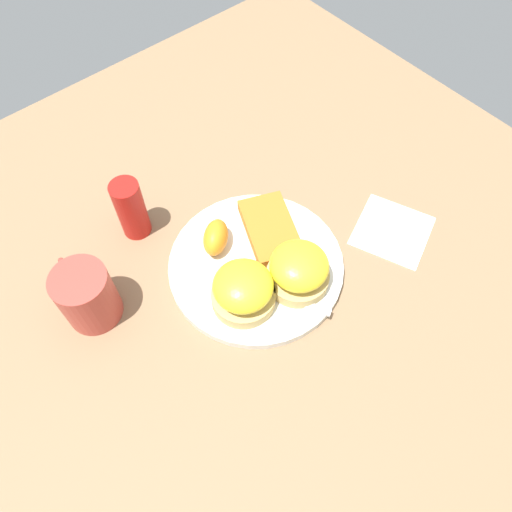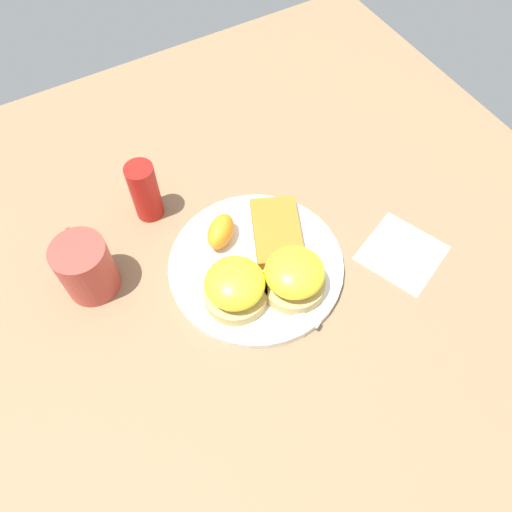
{
  "view_description": "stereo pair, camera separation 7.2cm",
  "coord_description": "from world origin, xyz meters",
  "px_view_note": "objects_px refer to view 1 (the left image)",
  "views": [
    {
      "loc": [
        -0.29,
        0.25,
        0.65
      ],
      "look_at": [
        0.0,
        0.0,
        0.03
      ],
      "focal_mm": 35.0,
      "sensor_mm": 36.0,
      "label": 1
    },
    {
      "loc": [
        -0.33,
        0.19,
        0.65
      ],
      "look_at": [
        0.0,
        0.0,
        0.03
      ],
      "focal_mm": 35.0,
      "sensor_mm": 36.0,
      "label": 2
    }
  ],
  "objects_px": {
    "sandwich_benedict_left": "(243,290)",
    "condiment_bottle": "(131,209)",
    "sandwich_benedict_right": "(298,270)",
    "orange_wedge": "(216,237)",
    "cup": "(87,295)",
    "hashbrown_patty": "(270,229)",
    "fork": "(252,286)"
  },
  "relations": [
    {
      "from": "orange_wedge",
      "to": "fork",
      "type": "bearing_deg",
      "value": 176.67
    },
    {
      "from": "fork",
      "to": "cup",
      "type": "relative_size",
      "value": 1.76
    },
    {
      "from": "fork",
      "to": "cup",
      "type": "bearing_deg",
      "value": 57.18
    },
    {
      "from": "sandwich_benedict_left",
      "to": "hashbrown_patty",
      "type": "distance_m",
      "value": 0.13
    },
    {
      "from": "sandwich_benedict_left",
      "to": "fork",
      "type": "relative_size",
      "value": 0.48
    },
    {
      "from": "condiment_bottle",
      "to": "cup",
      "type": "bearing_deg",
      "value": 123.05
    },
    {
      "from": "cup",
      "to": "condiment_bottle",
      "type": "height_order",
      "value": "condiment_bottle"
    },
    {
      "from": "orange_wedge",
      "to": "fork",
      "type": "height_order",
      "value": "orange_wedge"
    },
    {
      "from": "hashbrown_patty",
      "to": "fork",
      "type": "bearing_deg",
      "value": 123.92
    },
    {
      "from": "sandwich_benedict_left",
      "to": "condiment_bottle",
      "type": "height_order",
      "value": "condiment_bottle"
    },
    {
      "from": "cup",
      "to": "hashbrown_patty",
      "type": "bearing_deg",
      "value": -103.88
    },
    {
      "from": "condiment_bottle",
      "to": "fork",
      "type": "bearing_deg",
      "value": -162.18
    },
    {
      "from": "orange_wedge",
      "to": "cup",
      "type": "bearing_deg",
      "value": 80.58
    },
    {
      "from": "hashbrown_patty",
      "to": "orange_wedge",
      "type": "distance_m",
      "value": 0.09
    },
    {
      "from": "sandwich_benedict_left",
      "to": "cup",
      "type": "relative_size",
      "value": 0.84
    },
    {
      "from": "sandwich_benedict_left",
      "to": "orange_wedge",
      "type": "xyz_separation_m",
      "value": [
        0.1,
        -0.03,
        -0.01
      ]
    },
    {
      "from": "orange_wedge",
      "to": "condiment_bottle",
      "type": "height_order",
      "value": "condiment_bottle"
    },
    {
      "from": "sandwich_benedict_left",
      "to": "condiment_bottle",
      "type": "bearing_deg",
      "value": 11.32
    },
    {
      "from": "sandwich_benedict_right",
      "to": "orange_wedge",
      "type": "relative_size",
      "value": 1.52
    },
    {
      "from": "sandwich_benedict_left",
      "to": "condiment_bottle",
      "type": "relative_size",
      "value": 0.87
    },
    {
      "from": "sandwich_benedict_left",
      "to": "sandwich_benedict_right",
      "type": "relative_size",
      "value": 1.0
    },
    {
      "from": "sandwich_benedict_left",
      "to": "cup",
      "type": "distance_m",
      "value": 0.21
    },
    {
      "from": "sandwich_benedict_right",
      "to": "orange_wedge",
      "type": "height_order",
      "value": "sandwich_benedict_right"
    },
    {
      "from": "hashbrown_patty",
      "to": "sandwich_benedict_left",
      "type": "bearing_deg",
      "value": 120.95
    },
    {
      "from": "orange_wedge",
      "to": "fork",
      "type": "distance_m",
      "value": 0.09
    },
    {
      "from": "hashbrown_patty",
      "to": "sandwich_benedict_right",
      "type": "bearing_deg",
      "value": 163.64
    },
    {
      "from": "sandwich_benedict_left",
      "to": "orange_wedge",
      "type": "bearing_deg",
      "value": -16.14
    },
    {
      "from": "fork",
      "to": "condiment_bottle",
      "type": "relative_size",
      "value": 1.82
    },
    {
      "from": "sandwich_benedict_left",
      "to": "hashbrown_patty",
      "type": "xyz_separation_m",
      "value": [
        0.06,
        -0.11,
        -0.02
      ]
    },
    {
      "from": "hashbrown_patty",
      "to": "condiment_bottle",
      "type": "distance_m",
      "value": 0.21
    },
    {
      "from": "fork",
      "to": "condiment_bottle",
      "type": "xyz_separation_m",
      "value": [
        0.2,
        0.07,
        0.04
      ]
    },
    {
      "from": "sandwich_benedict_right",
      "to": "hashbrown_patty",
      "type": "xyz_separation_m",
      "value": [
        0.09,
        -0.03,
        -0.02
      ]
    }
  ]
}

